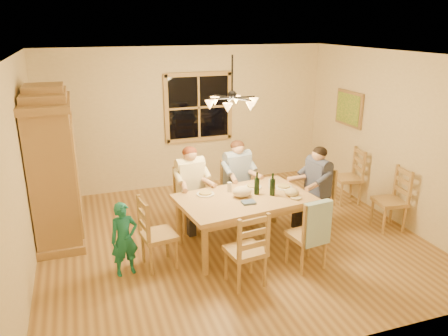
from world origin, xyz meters
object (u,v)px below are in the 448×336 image
object	(u,v)px
dining_table	(244,203)
chair_end_right	(315,210)
chair_end_left	(159,245)
chair_spare_back	(347,186)
chair_far_left	(191,210)
wine_bottle_a	(257,183)
child	(124,239)
chandelier	(232,102)
adult_plaid_man	(238,170)
chair_far_right	(237,201)
adult_slate_man	(317,178)
chair_spare_front	(388,210)
wine_bottle_b	(273,184)
chair_near_left	(245,261)
chair_near_right	(306,245)
adult_woman	(191,178)
armoire	(54,171)

from	to	relation	value
dining_table	chair_end_right	distance (m)	1.33
chair_end_left	chair_spare_back	world-z (taller)	same
chair_far_left	dining_table	bearing A→B (deg)	117.90
chair_end_right	wine_bottle_a	world-z (taller)	wine_bottle_a
wine_bottle_a	child	distance (m)	1.99
chandelier	adult_plaid_man	distance (m)	1.44
chair_far_right	adult_slate_man	bearing A→B (deg)	136.64
chair_end_left	chair_spare_front	bearing A→B (deg)	81.62
chair_far_right	wine_bottle_b	xyz separation A→B (m)	(0.16, -0.98, 0.62)
chair_near_left	chair_near_right	world-z (taller)	same
chair_end_right	child	world-z (taller)	chair_end_right
dining_table	chair_spare_back	distance (m)	2.55
chair_far_right	chair_near_right	bearing A→B (deg)	93.37
wine_bottle_b	child	world-z (taller)	wine_bottle_b
adult_woman	adult_slate_man	world-z (taller)	same
armoire	adult_woman	xyz separation A→B (m)	(1.95, -0.34, -0.22)
armoire	chair_far_left	bearing A→B (deg)	-10.01
armoire	chair_end_right	bearing A→B (deg)	-14.34
chair_end_left	child	distance (m)	0.49
wine_bottle_a	adult_slate_man	bearing A→B (deg)	7.09
chair_near_left	wine_bottle_b	xyz separation A→B (m)	(0.74, 0.86, 0.62)
adult_slate_man	chair_spare_front	world-z (taller)	adult_slate_man
armoire	chair_far_right	distance (m)	2.87
chair_end_right	adult_slate_man	distance (m)	0.54
chair_near_right	child	world-z (taller)	chair_near_right
adult_woman	adult_plaid_man	xyz separation A→B (m)	(0.81, 0.11, 0.00)
dining_table	chair_near_left	xyz separation A→B (m)	(-0.34, -0.92, -0.36)
chair_end_left	adult_slate_man	xyz separation A→B (m)	(2.53, 0.35, 0.54)
chair_spare_front	chair_far_right	bearing A→B (deg)	69.68
dining_table	chair_near_right	distance (m)	1.05
chair_end_left	wine_bottle_b	size ratio (longest dim) A/B	3.00
adult_plaid_man	wine_bottle_b	size ratio (longest dim) A/B	2.65
chair_near_left	wine_bottle_a	bearing A→B (deg)	52.79
chair_far_right	wine_bottle_b	bearing A→B (deg)	91.74
armoire	chair_spare_back	world-z (taller)	armoire
chair_near_left	chair_near_right	size ratio (longest dim) A/B	1.00
chair_end_left	adult_slate_man	world-z (taller)	adult_slate_man
dining_table	adult_woman	world-z (taller)	adult_woman
wine_bottle_b	child	size ratio (longest dim) A/B	0.34
adult_woman	chair_spare_back	xyz separation A→B (m)	(2.93, 0.13, -0.54)
chair_far_left	chair_near_left	xyz separation A→B (m)	(0.24, -1.72, 0.00)
adult_slate_man	chair_spare_front	size ratio (longest dim) A/B	0.88
chair_far_right	chair_end_right	xyz separation A→B (m)	(1.03, -0.74, 0.00)
chair_near_left	chair_spare_front	bearing A→B (deg)	7.06
chair_near_right	chair_spare_back	world-z (taller)	same
dining_table	chair_end_left	distance (m)	1.33
armoire	adult_slate_man	bearing A→B (deg)	-14.34
armoire	chandelier	bearing A→B (deg)	-20.05
dining_table	wine_bottle_b	size ratio (longest dim) A/B	5.99
child	chair_spare_back	size ratio (longest dim) A/B	0.99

